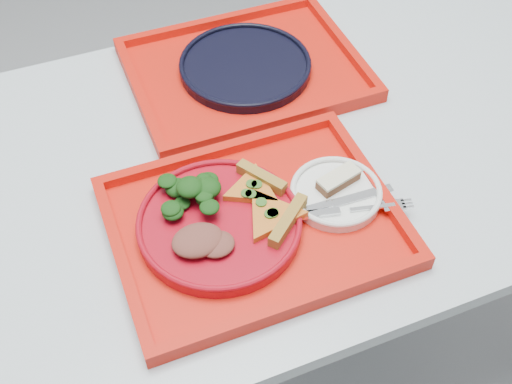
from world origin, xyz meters
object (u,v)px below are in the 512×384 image
tray_far (245,73)px  dinner_plate (219,225)px  navy_plate (245,67)px  dessert_bar (338,179)px  tray_main (254,225)px

tray_far → dinner_plate: size_ratio=1.73×
navy_plate → dessert_bar: size_ratio=3.29×
dinner_plate → dessert_bar: size_ratio=3.29×
dessert_bar → navy_plate: bearing=80.0°
tray_far → navy_plate: bearing=0.0°
dinner_plate → dessert_bar: (0.21, 0.00, 0.02)m
tray_far → navy_plate: 0.01m
tray_main → navy_plate: navy_plate is taller
tray_main → dinner_plate: 0.06m
tray_main → tray_far: same height
tray_far → dessert_bar: bearing=-84.7°
dinner_plate → navy_plate: bearing=62.9°
tray_main → dessert_bar: dessert_bar is taller
tray_main → tray_far: bearing=71.2°
navy_plate → dessert_bar: 0.35m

